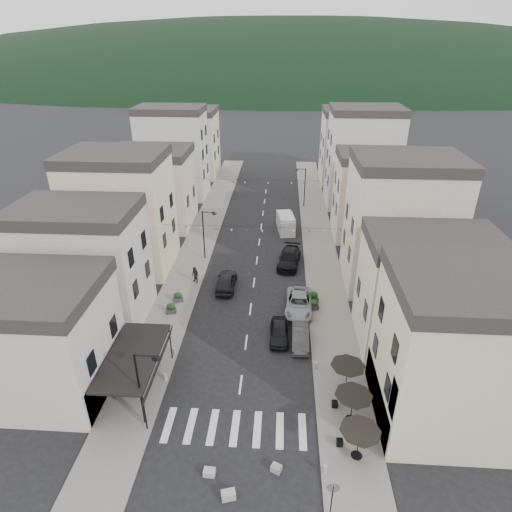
{
  "coord_description": "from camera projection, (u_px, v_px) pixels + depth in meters",
  "views": [
    {
      "loc": [
        2.67,
        -17.97,
        23.33
      ],
      "look_at": [
        0.26,
        20.36,
        3.5
      ],
      "focal_mm": 30.0,
      "sensor_mm": 36.0,
      "label": 1
    }
  ],
  "objects": [
    {
      "name": "bunting_near",
      "position": [
        255.0,
        230.0,
        43.71
      ],
      "size": [
        19.0,
        0.28,
        0.62
      ],
      "color": "black",
      "rests_on": "ground"
    },
    {
      "name": "planter_rc",
      "position": [
        313.0,
        297.0,
        41.6
      ],
      "size": [
        1.12,
        0.69,
        1.2
      ],
      "rotation": [
        0.0,
        0.0,
        0.1
      ],
      "color": "#2D2D2F",
      "rests_on": "sidewalk_right"
    },
    {
      "name": "sidewalk_left",
      "position": [
        202.0,
        237.0,
        55.56
      ],
      "size": [
        4.0,
        76.0,
        0.12
      ],
      "primitive_type": "cube",
      "color": "slate",
      "rests_on": "ground"
    },
    {
      "name": "concrete_block_a",
      "position": [
        228.0,
        495.0,
        24.13
      ],
      "size": [
        0.91,
        0.7,
        0.5
      ],
      "primitive_type": "cube",
      "rotation": [
        0.0,
        0.0,
        0.28
      ],
      "color": "#9A9792",
      "rests_on": "ground"
    },
    {
      "name": "bunting_far",
      "position": [
        262.0,
        182.0,
        57.9
      ],
      "size": [
        19.0,
        0.28,
        0.62
      ],
      "color": "black",
      "rests_on": "ground"
    },
    {
      "name": "streetlamp_left_near",
      "position": [
        143.0,
        382.0,
        27.19
      ],
      "size": [
        1.7,
        0.56,
        6.0
      ],
      "color": "black",
      "rests_on": "ground"
    },
    {
      "name": "planter_la",
      "position": [
        171.0,
        308.0,
        40.0
      ],
      "size": [
        1.02,
        0.69,
        1.04
      ],
      "rotation": [
        0.0,
        0.0,
        0.2
      ],
      "color": "#2B2C2E",
      "rests_on": "sidewalk_left"
    },
    {
      "name": "bistro_building",
      "position": [
        463.0,
        359.0,
        27.24
      ],
      "size": [
        10.0,
        8.0,
        10.0
      ],
      "primitive_type": "cube",
      "color": "beige",
      "rests_on": "ground"
    },
    {
      "name": "hill_backdrop",
      "position": [
        281.0,
        74.0,
        292.84
      ],
      "size": [
        640.0,
        360.0,
        70.0
      ],
      "primitive_type": "ellipsoid",
      "color": "black",
      "rests_on": "ground"
    },
    {
      "name": "parked_car_d",
      "position": [
        289.0,
        258.0,
        48.59
      ],
      "size": [
        3.0,
        5.82,
        1.61
      ],
      "primitive_type": "imported",
      "rotation": [
        0.0,
        0.0,
        -0.14
      ],
      "color": "black",
      "rests_on": "ground"
    },
    {
      "name": "parked_car_e",
      "position": [
        226.0,
        281.0,
        44.1
      ],
      "size": [
        1.93,
        4.77,
        1.62
      ],
      "primitive_type": "imported",
      "rotation": [
        0.0,
        0.0,
        3.14
      ],
      "color": "black",
      "rests_on": "ground"
    },
    {
      "name": "sidewalk_right",
      "position": [
        318.0,
        240.0,
        54.72
      ],
      "size": [
        4.0,
        76.0,
        0.12
      ],
      "primitive_type": "cube",
      "color": "slate",
      "rests_on": "ground"
    },
    {
      "name": "pedestrian_b",
      "position": [
        195.0,
        275.0,
        44.75
      ],
      "size": [
        1.12,
        1.09,
        1.82
      ],
      "primitive_type": "imported",
      "rotation": [
        0.0,
        0.0,
        -0.68
      ],
      "color": "black",
      "rests_on": "sidewalk_left"
    },
    {
      "name": "streetlamp_right_far",
      "position": [
        303.0,
        184.0,
        63.79
      ],
      "size": [
        1.7,
        0.56,
        6.0
      ],
      "color": "black",
      "rests_on": "ground"
    },
    {
      "name": "ground",
      "position": [
        232.0,
        454.0,
        26.79
      ],
      "size": [
        700.0,
        700.0,
        0.0
      ],
      "primitive_type": "plane",
      "color": "black",
      "rests_on": "ground"
    },
    {
      "name": "parked_car_b",
      "position": [
        300.0,
        337.0,
        36.1
      ],
      "size": [
        1.46,
        4.06,
        1.33
      ],
      "primitive_type": "imported",
      "rotation": [
        0.0,
        0.0,
        -0.01
      ],
      "color": "#37383A",
      "rests_on": "ground"
    },
    {
      "name": "planter_ra",
      "position": [
        339.0,
        361.0,
        33.5
      ],
      "size": [
        1.04,
        0.71,
        1.06
      ],
      "rotation": [
        0.0,
        0.0,
        0.22
      ],
      "color": "#2F2F32",
      "rests_on": "sidewalk_right"
    },
    {
      "name": "boutique_awning",
      "position": [
        137.0,
        357.0,
        30.2
      ],
      "size": [
        3.77,
        7.5,
        3.28
      ],
      "color": "black",
      "rests_on": "ground"
    },
    {
      "name": "boutique_building",
      "position": [
        21.0,
        343.0,
        30.25
      ],
      "size": [
        12.0,
        8.0,
        8.0
      ],
      "primitive_type": "cube",
      "color": "#B3ACA4",
      "rests_on": "ground"
    },
    {
      "name": "traffic_sign",
      "position": [
        333.0,
        493.0,
        22.48
      ],
      "size": [
        0.7,
        0.07,
        2.7
      ],
      "color": "black",
      "rests_on": "ground"
    },
    {
      "name": "planter_lb",
      "position": [
        178.0,
        297.0,
        41.71
      ],
      "size": [
        1.06,
        0.84,
        1.04
      ],
      "rotation": [
        0.0,
        0.0,
        0.42
      ],
      "color": "#313134",
      "rests_on": "sidewalk_left"
    },
    {
      "name": "delivery_van",
      "position": [
        286.0,
        223.0,
        56.93
      ],
      "size": [
        2.61,
        5.16,
        2.37
      ],
      "rotation": [
        0.0,
        0.0,
        0.14
      ],
      "color": "silver",
      "rests_on": "ground"
    },
    {
      "name": "cafe_terrace",
      "position": [
        353.0,
        398.0,
        27.76
      ],
      "size": [
        2.5,
        8.1,
        2.53
      ],
      "color": "black",
      "rests_on": "ground"
    },
    {
      "name": "parked_car_a",
      "position": [
        279.0,
        332.0,
        36.71
      ],
      "size": [
        1.66,
        4.04,
        1.37
      ],
      "primitive_type": "imported",
      "rotation": [
        0.0,
        0.0,
        0.01
      ],
      "color": "black",
      "rests_on": "ground"
    },
    {
      "name": "buildings_row_left",
      "position": [
        156.0,
        178.0,
        58.27
      ],
      "size": [
        10.2,
        54.16,
        14.0
      ],
      "color": "#B3ACA4",
      "rests_on": "ground"
    },
    {
      "name": "pedestrian_a",
      "position": [
        147.0,
        340.0,
        35.36
      ],
      "size": [
        0.68,
        0.61,
        1.57
      ],
      "primitive_type": "imported",
      "rotation": [
        0.0,
        0.0,
        0.53
      ],
      "color": "black",
      "rests_on": "sidewalk_left"
    },
    {
      "name": "streetlamp_left_far",
      "position": [
        206.0,
        230.0,
        48.48
      ],
      "size": [
        1.7,
        0.56,
        6.0
      ],
      "color": "black",
      "rests_on": "ground"
    },
    {
      "name": "concrete_block_b",
      "position": [
        276.0,
        468.0,
        25.64
      ],
      "size": [
        0.73,
        0.66,
        0.45
      ],
      "primitive_type": "cube",
      "rotation": [
        0.0,
        0.0,
        -0.43
      ],
      "color": "#9D9B95",
      "rests_on": "ground"
    },
    {
      "name": "parked_car_c",
      "position": [
        299.0,
        303.0,
        40.49
      ],
      "size": [
        2.82,
        5.62,
        1.53
      ],
      "primitive_type": "imported",
      "rotation": [
        0.0,
        0.0,
        -0.05
      ],
      "color": "#93969B",
      "rests_on": "ground"
    },
    {
      "name": "buildings_row_right",
      "position": [
        373.0,
        183.0,
        55.54
      ],
      "size": [
        10.2,
        54.16,
        14.5
      ],
      "color": "beige",
      "rests_on": "ground"
    },
    {
      "name": "bollards",
      "position": [
        240.0,
        385.0,
        31.48
      ],
      "size": [
        11.66,
        10.26,
        0.6
      ],
      "color": "gray",
      "rests_on": "ground"
    },
    {
      "name": "concrete_block_c",
      "position": [
        209.0,
        472.0,
        25.44
      ],
      "size": [
        0.73,
        0.55,
        0.4
      ],
      "primitive_type": "cube",
      "rotation": [
        0.0,
        0.0,
        -0.07
      ],
      "color": "#A09D98",
      "rests_on": "ground"
    },
    {
      "name": "planter_rb",
      "position": [
        314.0,
        305.0,
        40.48
      ],
      "size": [
        1.06,
        0.74,
        1.07
      ],
      "rotation": [
        0.0,
        0.0,
        0.24
      ],
      "color": "#2A2A2C",
      "rests_on": "sidewalk_right"
    }
  ]
}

